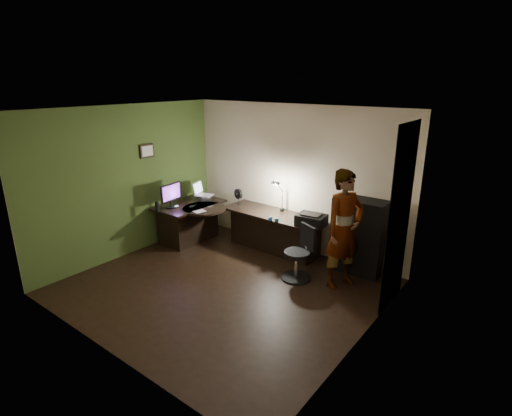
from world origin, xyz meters
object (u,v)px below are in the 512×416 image
Objects in this scene: desk_left at (190,222)px; cabinet at (359,236)px; monitor at (171,199)px; desk_right at (272,232)px; office_chair at (297,253)px; person at (344,229)px.

cabinet is at bearing 13.32° from desk_left.
cabinet is 3.51m from monitor.
cabinet is (1.64, 0.15, 0.26)m from desk_right.
monitor reaches higher than office_chair.
office_chair is (0.98, -0.69, 0.08)m from desk_right.
desk_left is 1.05× the size of cabinet.
cabinet is at bearing 12.53° from monitor.
monitor reaches higher than desk_left.
monitor is (-0.09, -0.38, 0.56)m from desk_left.
desk_left is 0.68× the size of desk_right.
person reaches higher than desk_left.
office_chair is at bearing -1.88° from desk_left.
monitor is at bearing 121.38° from person.
cabinet is 1.09m from office_chair.
person is (1.64, -0.43, 0.56)m from desk_right.
person is (-0.00, -0.58, 0.30)m from cabinet.
desk_right is at bearing 24.26° from monitor.
cabinet is 2.48× the size of monitor.
desk_left is at bearing 70.53° from monitor.
monitor is 0.57× the size of office_chair.
person reaches higher than office_chair.
monitor is at bearing -161.73° from cabinet.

